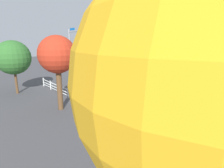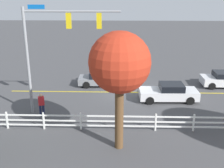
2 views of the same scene
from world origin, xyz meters
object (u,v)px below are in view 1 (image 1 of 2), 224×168
tree_1 (57,55)px  car_1 (222,103)px  car_0 (146,96)px  tree_0 (194,82)px  car_2 (131,82)px  pedestrian (70,83)px  tree_2 (13,58)px

tree_1 → car_1: bearing=-131.8°
car_0 → tree_0: 14.52m
car_1 → car_2: car_1 is taller
car_2 → pedestrian: (3.95, 6.83, 0.27)m
car_1 → tree_2: bearing=-144.7°
car_0 → tree_0: tree_0 is taller
pedestrian → tree_1: bearing=-146.7°
pedestrian → tree_0: size_ratio=0.22×
tree_0 → car_2: bearing=-43.4°
tree_2 → tree_0: bearing=176.1°
tree_0 → tree_1: tree_0 is taller
car_2 → tree_1: size_ratio=0.73×
car_0 → tree_0: bearing=130.5°
pedestrian → tree_1: tree_1 is taller
pedestrian → tree_1: size_ratio=0.26×
car_0 → pedestrian: size_ratio=2.75×
car_0 → tree_1: size_ratio=0.71×
car_2 → tree_0: tree_0 is taller
car_0 → car_2: bearing=-34.8°
car_0 → tree_1: (3.94, 7.19, 4.20)m
tree_0 → tree_2: size_ratio=1.26×
car_2 → tree_1: (-1.49, 10.77, 4.21)m
car_1 → car_2: 11.15m
tree_0 → pedestrian: bearing=-20.6°
car_1 → tree_0: 15.00m
tree_0 → car_1: bearing=-75.9°
tree_1 → tree_2: 8.32m
pedestrian → car_1: bearing=-86.3°
car_1 → tree_1: 15.08m
car_1 → tree_2: size_ratio=0.70×
car_0 → tree_2: size_ratio=0.76×
car_0 → car_2: car_0 is taller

